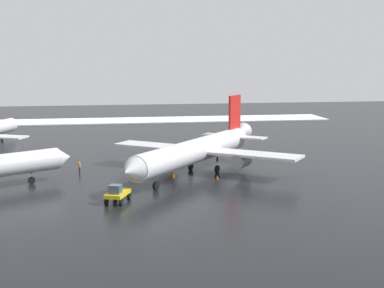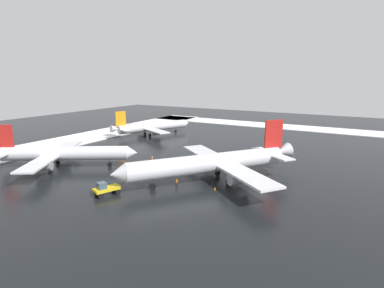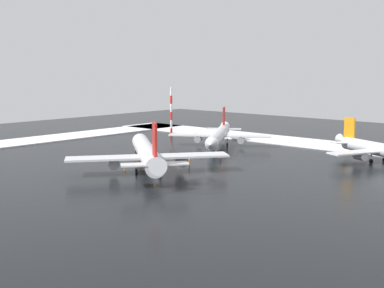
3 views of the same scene
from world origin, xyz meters
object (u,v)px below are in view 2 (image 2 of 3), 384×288
object	(u,v)px
airplane_foreground_jet	(213,163)
traffic_cone_near_nose	(215,188)
ground_crew_mid_apron	(152,159)
pushback_tug	(106,188)
ground_crew_by_nose_gear	(177,182)
ground_crew_near_tug	(180,166)
airplane_parked_starboard	(152,127)
traffic_cone_mid_line	(268,172)
airplane_distant_tail	(62,153)
traffic_cone_wingtip_side	(166,175)

from	to	relation	value
airplane_foreground_jet	traffic_cone_near_nose	bearing A→B (deg)	67.82
ground_crew_mid_apron	pushback_tug	bearing A→B (deg)	86.23
ground_crew_by_nose_gear	ground_crew_near_tug	size ratio (longest dim) A/B	1.00
airplane_parked_starboard	traffic_cone_near_nose	xyz separation A→B (m)	(37.58, 43.26, -2.83)
airplane_foreground_jet	ground_crew_mid_apron	distance (m)	19.35
airplane_parked_starboard	pushback_tug	bearing A→B (deg)	-125.89
ground_crew_by_nose_gear	pushback_tug	bearing A→B (deg)	84.62
pushback_tug	traffic_cone_mid_line	bearing A→B (deg)	163.06
ground_crew_by_nose_gear	ground_crew_near_tug	xyz separation A→B (m)	(-9.33, -5.04, 0.00)
ground_crew_by_nose_gear	ground_crew_mid_apron	size ratio (longest dim) A/B	1.00
traffic_cone_near_nose	traffic_cone_mid_line	xyz separation A→B (m)	(-14.96, 5.74, 0.00)
airplane_parked_starboard	pushback_tug	xyz separation A→B (m)	(49.64, 27.54, -1.82)
airplane_distant_tail	airplane_parked_starboard	size ratio (longest dim) A/B	1.02
ground_crew_near_tug	airplane_distant_tail	bearing A→B (deg)	-129.71
pushback_tug	traffic_cone_near_nose	world-z (taller)	pushback_tug
airplane_parked_starboard	traffic_cone_mid_line	xyz separation A→B (m)	(22.61, 49.00, -2.83)
pushback_tug	traffic_cone_mid_line	distance (m)	34.52
airplane_foreground_jet	traffic_cone_wingtip_side	xyz separation A→B (m)	(2.36, -9.89, -3.59)
airplane_foreground_jet	airplane_parked_starboard	bearing A→B (deg)	-91.96
traffic_cone_mid_line	pushback_tug	bearing A→B (deg)	-38.45
airplane_parked_starboard	ground_crew_near_tug	distance (m)	43.60
airplane_parked_starboard	airplane_foreground_jet	bearing A→B (deg)	-104.21
airplane_distant_tail	ground_crew_by_nose_gear	xyz separation A→B (m)	(-2.47, 29.98, -2.37)
airplane_distant_tail	ground_crew_by_nose_gear	world-z (taller)	airplane_distant_tail
airplane_parked_starboard	airplane_distant_tail	bearing A→B (deg)	-146.56
ground_crew_near_tug	airplane_parked_starboard	bearing A→B (deg)	160.61
airplane_foreground_jet	airplane_parked_starboard	world-z (taller)	airplane_foreground_jet
ground_crew_near_tug	traffic_cone_near_nose	world-z (taller)	ground_crew_near_tug
airplane_foreground_jet	ground_crew_by_nose_gear	size ratio (longest dim) A/B	19.45
airplane_parked_starboard	traffic_cone_mid_line	size ratio (longest dim) A/B	54.02
ground_crew_by_nose_gear	traffic_cone_near_nose	world-z (taller)	ground_crew_by_nose_gear
airplane_parked_starboard	ground_crew_by_nose_gear	xyz separation A→B (m)	(39.78, 36.17, -2.13)
airplane_foreground_jet	ground_crew_mid_apron	world-z (taller)	airplane_foreground_jet
airplane_foreground_jet	ground_crew_by_nose_gear	bearing A→B (deg)	1.41
pushback_tug	traffic_cone_mid_line	world-z (taller)	pushback_tug
pushback_tug	ground_crew_near_tug	size ratio (longest dim) A/B	2.97
airplane_parked_starboard	pushback_tug	distance (m)	56.80
traffic_cone_mid_line	traffic_cone_near_nose	bearing A→B (deg)	-20.97
airplane_distant_tail	pushback_tug	xyz separation A→B (m)	(7.40, 21.34, -2.06)
traffic_cone_near_nose	traffic_cone_wingtip_side	xyz separation A→B (m)	(-1.82, -12.35, 0.00)
ground_crew_by_nose_gear	ground_crew_mid_apron	xyz separation A→B (m)	(-10.76, -14.00, 0.00)
pushback_tug	ground_crew_mid_apron	size ratio (longest dim) A/B	2.97
airplane_parked_starboard	ground_crew_mid_apron	world-z (taller)	airplane_parked_starboard
airplane_distant_tail	traffic_cone_wingtip_side	world-z (taller)	airplane_distant_tail
pushback_tug	traffic_cone_near_nose	distance (m)	19.84
airplane_foreground_jet	ground_crew_by_nose_gear	world-z (taller)	airplane_foreground_jet
pushback_tug	ground_crew_near_tug	distance (m)	19.53
ground_crew_by_nose_gear	ground_crew_mid_apron	bearing A→B (deg)	-1.73
airplane_foreground_jet	traffic_cone_near_nose	xyz separation A→B (m)	(4.18, 2.46, -3.59)
airplane_foreground_jet	ground_crew_near_tug	distance (m)	10.51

